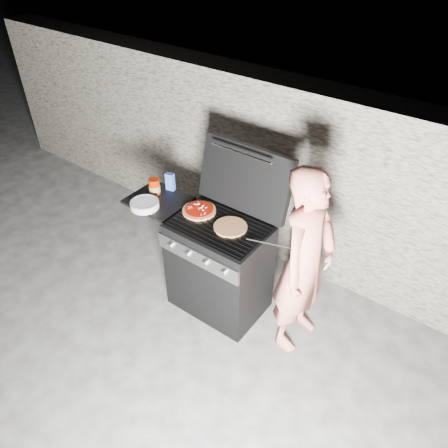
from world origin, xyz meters
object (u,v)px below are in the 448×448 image
Objects in this scene: pizza_topped at (199,210)px; person at (305,263)px; gas_grill at (197,256)px; sauce_jar at (154,186)px.

pizza_topped is 0.17× the size of person.
sauce_jar reaches higher than gas_grill.
gas_grill is at bearing 98.58° from person.
sauce_jar is 0.09× the size of person.
sauce_jar is (-0.50, -0.01, 0.05)m from pizza_topped.
person is (1.49, 0.06, -0.16)m from sauce_jar.
gas_grill is 0.82× the size of person.
pizza_topped is at bearing 95.25° from person.
gas_grill is 1.05m from person.
pizza_topped is (-0.00, 0.06, 0.47)m from gas_grill.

